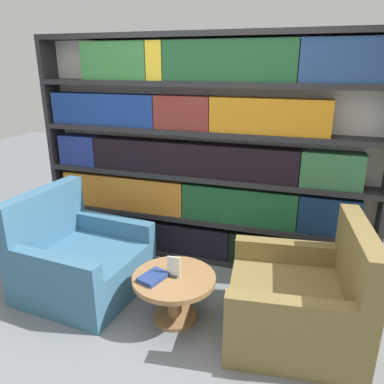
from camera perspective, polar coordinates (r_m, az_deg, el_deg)
name	(u,v)px	position (r m, az deg, el deg)	size (l,w,h in m)	color
ground_plane	(153,332)	(3.10, -5.96, -20.46)	(14.00, 14.00, 0.00)	slate
bookshelf	(202,157)	(3.70, 1.48, 5.35)	(3.37, 0.30, 2.23)	silver
armchair_left	(79,261)	(3.56, -16.85, -10.00)	(1.02, 1.02, 0.91)	#386684
armchair_right	(301,301)	(3.01, 16.27, -15.69)	(1.06, 1.05, 0.91)	olive
coffee_table	(174,288)	(3.06, -2.74, -14.45)	(0.66, 0.66, 0.39)	olive
table_sign	(174,268)	(2.96, -2.79, -11.51)	(0.10, 0.06, 0.17)	black
stray_book	(153,277)	(2.97, -5.93, -12.77)	(0.21, 0.26, 0.04)	navy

